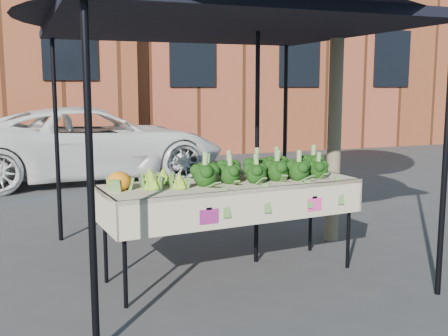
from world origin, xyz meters
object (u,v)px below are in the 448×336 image
Objects in this scene: canopy at (221,128)px; vehicle at (90,47)px; street_tree at (337,43)px; table at (232,229)px.

vehicle is (-0.49, 5.64, 1.12)m from canopy.
street_tree reaches higher than canopy.
street_tree is (1.99, -5.30, -0.25)m from vehicle.
table is 0.49× the size of vehicle.
vehicle is at bearing 110.57° from street_tree.
canopy is 0.63× the size of vehicle.
canopy is (0.03, 0.36, 0.92)m from table.
table is 6.35m from vehicle.
canopy is at bearing -167.52° from street_tree.
canopy is 5.77m from vehicle.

